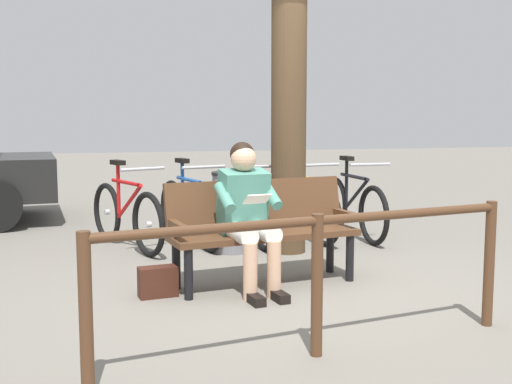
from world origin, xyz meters
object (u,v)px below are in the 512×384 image
tree_trunk (289,61)px  litter_bin (232,212)px  bench (261,224)px  bicycle_orange (249,210)px  person_reading (248,209)px  handbag (158,282)px  bicycle_silver (189,211)px  bicycle_black (301,207)px  bicycle_red (126,215)px  bicycle_purple (353,206)px

tree_trunk → litter_bin: bearing=-14.8°
bench → bicycle_orange: 1.78m
person_reading → bench: bearing=-139.5°
handbag → bicycle_silver: bearing=-105.4°
bench → bicycle_black: bearing=-126.6°
litter_bin → bicycle_black: bicycle_black is taller
person_reading → bicycle_red: bearing=-74.2°
bench → bicycle_orange: size_ratio=0.98×
litter_bin → bicycle_orange: size_ratio=0.50×
bicycle_silver → bicycle_red: 0.69m
person_reading → bicycle_silver: 2.03m
litter_bin → bicycle_silver: size_ratio=0.51×
bench → bicycle_black: 2.03m
person_reading → bicycle_black: bearing=-128.0°
bench → bicycle_red: size_ratio=1.04×
bench → bicycle_purple: 2.32m
bicycle_black → bicycle_orange: 0.63m
tree_trunk → litter_bin: 1.65m
bicycle_black → bicycle_red: (1.98, 0.08, 0.00)m
bench → handbag: 1.00m
bicycle_silver → bicycle_black: bearing=75.1°
bench → bicycle_red: (1.02, -1.71, -0.15)m
handbag → litter_bin: litter_bin is taller
tree_trunk → bicycle_purple: size_ratio=2.33×
handbag → bicycle_purple: (-2.46, -1.93, 0.24)m
handbag → bicycle_silver: 2.12m
bicycle_black → litter_bin: bearing=-72.2°
handbag → bicycle_red: size_ratio=0.19×
bench → bicycle_purple: bicycle_purple is taller
person_reading → bicycle_red: person_reading is taller
tree_trunk → bicycle_orange: (0.26, -0.61, -1.60)m
bench → tree_trunk: size_ratio=0.42×
bench → litter_bin: bearing=-99.6°
bicycle_orange → bicycle_red: same height
tree_trunk → bicycle_black: size_ratio=2.36×
bicycle_purple → bicycle_red: bearing=-92.7°
person_reading → bicycle_black: 2.30m
bench → person_reading: (0.17, 0.19, 0.16)m
tree_trunk → bicycle_orange: bearing=-66.7°
tree_trunk → bicycle_black: tree_trunk is taller
handbag → bicycle_orange: bicycle_orange is taller
tree_trunk → bicycle_red: 2.35m
bicycle_silver → handbag: bearing=-29.5°
bicycle_orange → tree_trunk: bearing=20.0°
tree_trunk → bicycle_purple: tree_trunk is taller
litter_bin → bicycle_red: size_ratio=0.53×
bicycle_red → person_reading: bearing=2.6°
litter_bin → bicycle_red: bearing=-22.6°
bicycle_black → bicycle_silver: same height
bicycle_black → bicycle_orange: size_ratio=0.99×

